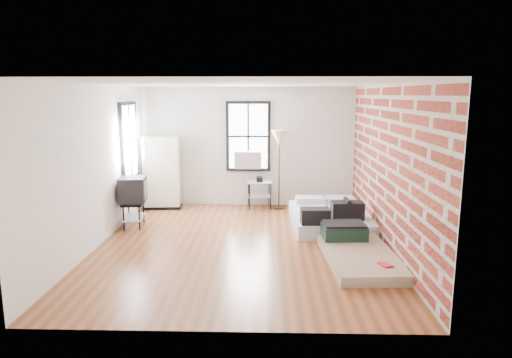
{
  "coord_description": "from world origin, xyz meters",
  "views": [
    {
      "loc": [
        0.49,
        -7.7,
        2.63
      ],
      "look_at": [
        0.26,
        0.3,
        1.13
      ],
      "focal_mm": 32.0,
      "sensor_mm": 36.0,
      "label": 1
    }
  ],
  "objects_px": {
    "side_table": "(259,187)",
    "tv_stand": "(133,191)",
    "wardrobe": "(162,173)",
    "floor_lamp": "(279,141)",
    "mattress_bare": "(356,250)",
    "mattress_main": "(331,217)"
  },
  "relations": [
    {
      "from": "floor_lamp",
      "to": "tv_stand",
      "type": "distance_m",
      "value": 3.43
    },
    {
      "from": "wardrobe",
      "to": "mattress_bare",
      "type": "bearing_deg",
      "value": -44.29
    },
    {
      "from": "mattress_main",
      "to": "wardrobe",
      "type": "relative_size",
      "value": 1.28
    },
    {
      "from": "mattress_bare",
      "to": "mattress_main",
      "type": "bearing_deg",
      "value": 91.58
    },
    {
      "from": "mattress_main",
      "to": "floor_lamp",
      "type": "bearing_deg",
      "value": 124.02
    },
    {
      "from": "floor_lamp",
      "to": "tv_stand",
      "type": "relative_size",
      "value": 1.81
    },
    {
      "from": "side_table",
      "to": "tv_stand",
      "type": "distance_m",
      "value": 2.98
    },
    {
      "from": "wardrobe",
      "to": "tv_stand",
      "type": "relative_size",
      "value": 1.66
    },
    {
      "from": "wardrobe",
      "to": "tv_stand",
      "type": "distance_m",
      "value": 1.58
    },
    {
      "from": "mattress_bare",
      "to": "wardrobe",
      "type": "height_order",
      "value": "wardrobe"
    },
    {
      "from": "mattress_main",
      "to": "floor_lamp",
      "type": "height_order",
      "value": "floor_lamp"
    },
    {
      "from": "side_table",
      "to": "tv_stand",
      "type": "xyz_separation_m",
      "value": [
        -2.48,
        -1.63,
        0.22
      ]
    },
    {
      "from": "mattress_bare",
      "to": "side_table",
      "type": "height_order",
      "value": "side_table"
    },
    {
      "from": "mattress_main",
      "to": "side_table",
      "type": "relative_size",
      "value": 2.92
    },
    {
      "from": "wardrobe",
      "to": "floor_lamp",
      "type": "distance_m",
      "value": 2.82
    },
    {
      "from": "mattress_main",
      "to": "side_table",
      "type": "xyz_separation_m",
      "value": [
        -1.48,
        1.46,
        0.32
      ]
    },
    {
      "from": "floor_lamp",
      "to": "tv_stand",
      "type": "xyz_separation_m",
      "value": [
        -2.94,
        -1.56,
        -0.85
      ]
    },
    {
      "from": "mattress_main",
      "to": "side_table",
      "type": "height_order",
      "value": "side_table"
    },
    {
      "from": "mattress_bare",
      "to": "tv_stand",
      "type": "relative_size",
      "value": 2.05
    },
    {
      "from": "wardrobe",
      "to": "floor_lamp",
      "type": "height_order",
      "value": "floor_lamp"
    },
    {
      "from": "floor_lamp",
      "to": "wardrobe",
      "type": "bearing_deg",
      "value": 180.0
    },
    {
      "from": "mattress_main",
      "to": "tv_stand",
      "type": "relative_size",
      "value": 2.13
    }
  ]
}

